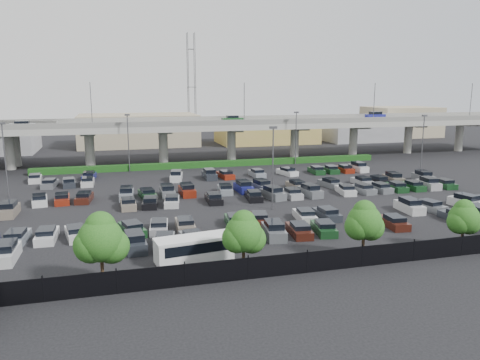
# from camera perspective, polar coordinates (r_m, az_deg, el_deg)

# --- Properties ---
(ground) EXTENTS (280.00, 280.00, 0.00)m
(ground) POSITION_cam_1_polar(r_m,az_deg,el_deg) (65.76, 1.65, -1.87)
(ground) COLOR black
(overpass) EXTENTS (150.00, 13.00, 15.80)m
(overpass) POSITION_cam_1_polar(r_m,az_deg,el_deg) (95.41, -4.09, 6.43)
(overpass) COLOR gray
(overpass) RESTS_ON ground
(hedge) EXTENTS (66.00, 1.60, 1.10)m
(hedge) POSITION_cam_1_polar(r_m,az_deg,el_deg) (89.41, -3.04, 1.97)
(hedge) COLOR #1A3F12
(hedge) RESTS_ON ground
(fence) EXTENTS (70.00, 0.10, 2.00)m
(fence) POSITION_cam_1_polar(r_m,az_deg,el_deg) (40.63, 13.35, -9.21)
(fence) COLOR black
(fence) RESTS_ON ground
(tree_row) EXTENTS (65.07, 3.66, 5.94)m
(tree_row) POSITION_cam_1_polar(r_m,az_deg,el_deg) (41.39, 13.46, -5.01)
(tree_row) COLOR #332316
(tree_row) RESTS_ON ground
(shuttle_bus) EXTENTS (7.04, 3.25, 2.18)m
(shuttle_bus) POSITION_cam_1_polar(r_m,az_deg,el_deg) (41.22, -5.62, -8.23)
(shuttle_bus) COLOR white
(shuttle_bus) RESTS_ON ground
(parked_cars) EXTENTS (62.80, 41.61, 1.67)m
(parked_cars) POSITION_cam_1_polar(r_m,az_deg,el_deg) (61.84, 2.62, -2.14)
(parked_cars) COLOR #A9A9AD
(parked_cars) RESTS_ON ground
(light_poles) EXTENTS (66.90, 48.38, 10.30)m
(light_poles) POSITION_cam_1_polar(r_m,az_deg,el_deg) (65.48, -2.30, 3.63)
(light_poles) COLOR #4A4A4F
(light_poles) RESTS_ON ground
(distant_buildings) EXTENTS (138.00, 24.00, 9.00)m
(distant_buildings) POSITION_cam_1_polar(r_m,az_deg,el_deg) (127.42, -1.16, 6.19)
(distant_buildings) COLOR gray
(distant_buildings) RESTS_ON ground
(comm_tower) EXTENTS (2.40, 2.40, 30.00)m
(comm_tower) POSITION_cam_1_polar(r_m,az_deg,el_deg) (137.14, -5.92, 11.46)
(comm_tower) COLOR #4A4A4F
(comm_tower) RESTS_ON ground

